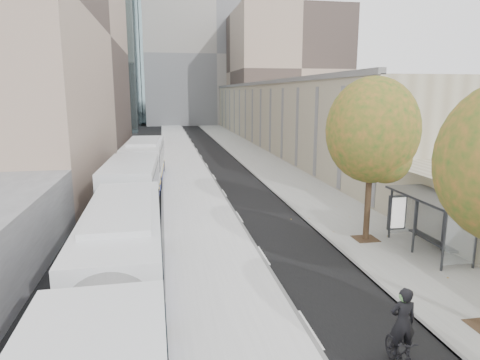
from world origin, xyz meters
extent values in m
cube|color=silver|center=(-3.88, 35.00, 0.07)|extent=(4.25, 150.00, 0.15)
cube|color=gray|center=(4.12, 35.00, 0.04)|extent=(4.75, 150.00, 0.08)
cube|color=#9D9278|center=(15.50, 64.00, 4.00)|extent=(18.00, 92.00, 8.00)
cube|color=gray|center=(6.00, 96.00, 15.00)|extent=(30.00, 18.00, 30.00)
cube|color=#383A3F|center=(5.50, 11.00, 2.56)|extent=(1.90, 4.40, 0.10)
cylinder|color=#383A3F|center=(4.80, 9.00, 1.28)|extent=(0.10, 0.10, 2.40)
cube|color=silver|center=(6.22, 11.00, 1.33)|extent=(0.04, 4.00, 2.10)
cylinder|color=black|center=(3.60, 13.00, 1.70)|extent=(0.28, 0.28, 3.24)
sphere|color=#1D5A1A|center=(3.60, 13.00, 5.26)|extent=(4.20, 4.20, 4.20)
cube|color=silver|center=(-7.18, 5.70, 1.47)|extent=(2.85, 17.65, 2.93)
cube|color=black|center=(-7.18, 5.70, 2.00)|extent=(2.90, 16.94, 1.02)
cube|color=silver|center=(-7.38, 24.91, 1.57)|extent=(3.38, 18.91, 3.14)
cube|color=black|center=(-7.38, 24.91, 2.14)|extent=(3.42, 18.16, 1.09)
cube|color=#047646|center=(-7.38, 15.53, 1.20)|extent=(1.99, 0.13, 1.21)
imported|color=black|center=(-0.11, 3.69, 0.54)|extent=(0.70, 1.83, 1.07)
imported|color=black|center=(-0.11, 3.69, 1.38)|extent=(0.70, 0.50, 1.80)
sphere|color=#568F4B|center=(-0.11, 3.69, 2.06)|extent=(0.28, 0.28, 0.28)
imported|color=white|center=(-7.51, 41.52, 0.63)|extent=(1.95, 3.87, 1.26)
camera|label=1|loc=(-5.77, -5.05, 6.92)|focal=32.00mm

